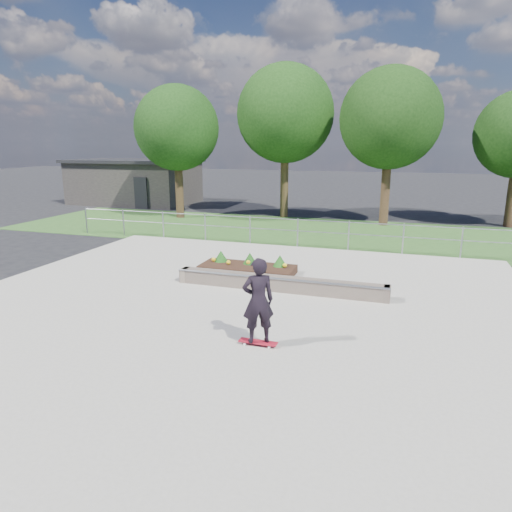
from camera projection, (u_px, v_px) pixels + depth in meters
The scene contains 11 objects.
ground at pixel (230, 312), 11.31m from camera, with size 120.00×120.00×0.00m, color black.
grass_verge at pixel (314, 232), 21.47m from camera, with size 30.00×8.00×0.02m, color #2A4F1F.
concrete_slab at pixel (230, 311), 11.31m from camera, with size 15.00×15.00×0.06m, color #9B9589.
fence at pixel (298, 229), 18.05m from camera, with size 20.06×0.06×1.20m.
building at pixel (135, 181), 31.75m from camera, with size 8.40×5.40×3.00m.
tree_far_left at pixel (177, 128), 24.54m from camera, with size 4.55×4.55×7.15m.
tree_mid_left at pixel (285, 114), 24.57m from camera, with size 5.25×5.25×8.25m.
tree_mid_right at pixel (390, 119), 22.09m from camera, with size 4.90×4.90×7.70m.
grind_ledge at pixel (279, 284), 12.74m from camera, with size 6.00×0.44×0.43m.
planter_bed at pixel (248, 267), 14.50m from camera, with size 3.00×1.20×0.61m.
skateboarder at pixel (258, 301), 9.10m from camera, with size 0.80×0.68×1.84m.
Camera 1 is at (3.89, -9.93, 4.07)m, focal length 32.00 mm.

